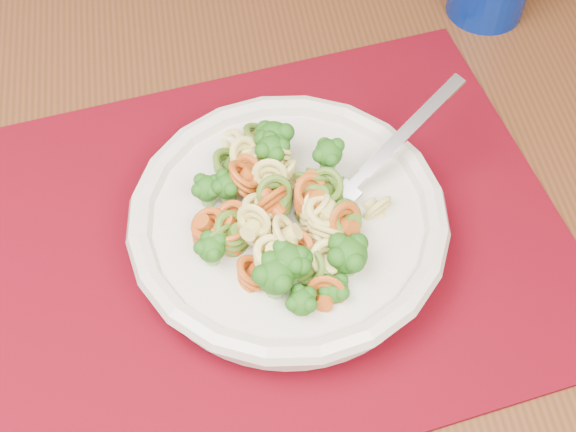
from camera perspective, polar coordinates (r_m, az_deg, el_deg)
dining_table at (r=0.77m, az=-1.39°, el=-2.13°), size 1.55×1.26×0.69m
placemat at (r=0.66m, az=-1.55°, el=-1.79°), size 0.55×0.46×0.00m
pasta_bowl at (r=0.63m, az=-0.00°, el=-0.56°), size 0.25×0.25×0.05m
pasta_broccoli_heap at (r=0.62m, az=-0.00°, el=0.32°), size 0.21×0.21×0.06m
fork at (r=0.63m, az=3.82°, el=1.39°), size 0.18×0.06×0.08m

